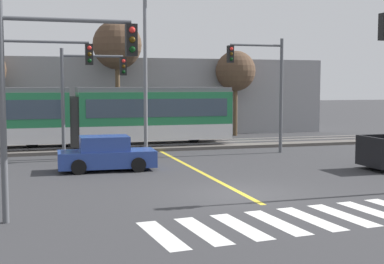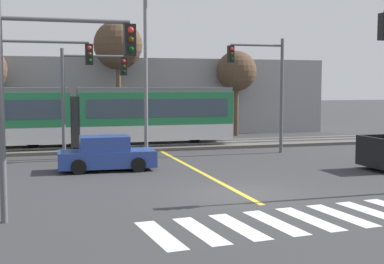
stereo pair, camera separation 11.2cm
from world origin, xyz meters
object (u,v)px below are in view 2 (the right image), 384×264
traffic_light_mid_left (28,79)px  traffic_light_far_right (264,78)px  bare_tree_east (237,72)px  traffic_light_near_left (49,78)px  traffic_light_far_left (86,86)px  bare_tree_west (118,46)px  light_rail_tram (74,115)px  street_lamp_centre (149,54)px  sedan_crossing (106,154)px

traffic_light_mid_left → traffic_light_far_right: bearing=15.6°
bare_tree_east → traffic_light_mid_left: bearing=-137.1°
traffic_light_near_left → traffic_light_far_left: bearing=80.3°
traffic_light_mid_left → bare_tree_west: size_ratio=0.74×
traffic_light_far_left → traffic_light_near_left: bearing=-99.7°
traffic_light_near_left → bare_tree_east: bare_tree_east is taller
light_rail_tram → traffic_light_far_left: 4.51m
traffic_light_mid_left → bare_tree_east: (14.50, 13.47, 0.72)m
light_rail_tram → bare_tree_east: bare_tree_east is taller
street_lamp_centre → bare_tree_east: size_ratio=1.53×
light_rail_tram → street_lamp_centre: (3.69, -3.44, 3.31)m
light_rail_tram → sedan_crossing: light_rail_tram is taller
light_rail_tram → traffic_light_mid_left: 8.30m
traffic_light_near_left → bare_tree_west: 22.11m
sedan_crossing → bare_tree_east: (11.27, 13.55, 4.03)m
traffic_light_mid_left → street_lamp_centre: size_ratio=0.63×
traffic_light_mid_left → traffic_light_far_right: 12.74m
traffic_light_far_left → street_lamp_centre: street_lamp_centre is taller
traffic_light_far_left → sedan_crossing: bearing=-81.9°
bare_tree_west → bare_tree_east: size_ratio=1.30×
sedan_crossing → traffic_light_mid_left: (-3.23, 0.07, 3.30)m
traffic_light_mid_left → bare_tree_west: bearing=66.3°
traffic_light_mid_left → traffic_light_near_left: (0.68, -8.31, -0.06)m
light_rail_tram → bare_tree_west: (3.39, 5.35, 4.35)m
light_rail_tram → bare_tree_west: 7.68m
traffic_light_far_right → light_rail_tram: bearing=156.6°
traffic_light_far_right → bare_tree_west: 11.87m
sedan_crossing → traffic_light_near_left: size_ratio=0.71×
sedan_crossing → traffic_light_mid_left: traffic_light_mid_left is taller
traffic_light_far_left → traffic_light_mid_left: bearing=-127.5°
traffic_light_far_right → traffic_light_far_left: 9.57m
light_rail_tram → bare_tree_west: bearing=57.6°
traffic_light_far_right → traffic_light_far_left: bearing=179.3°
light_rail_tram → traffic_light_near_left: 16.23m
traffic_light_far_right → traffic_light_far_left: (-9.56, 0.11, -0.44)m
light_rail_tram → sedan_crossing: 7.96m
traffic_light_near_left → bare_tree_west: bare_tree_west is taller
light_rail_tram → traffic_light_far_left: size_ratio=3.34×
traffic_light_far_right → street_lamp_centre: 6.41m
sedan_crossing → traffic_light_far_right: 10.28m
traffic_light_near_left → traffic_light_far_right: bearing=45.3°
traffic_light_mid_left → traffic_light_far_left: size_ratio=1.09×
sedan_crossing → bare_tree_west: bearing=79.2°
sedan_crossing → bare_tree_west: bare_tree_west is taller
traffic_light_mid_left → traffic_light_far_right: traffic_light_far_right is taller
traffic_light_far_right → sedan_crossing: bearing=-158.9°
traffic_light_mid_left → street_lamp_centre: (6.04, 4.29, 1.36)m
traffic_light_mid_left → bare_tree_west: (5.74, 13.07, 2.40)m
traffic_light_mid_left → traffic_light_near_left: bearing=-85.3°
bare_tree_west → bare_tree_east: (8.76, 0.41, -1.67)m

